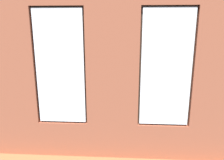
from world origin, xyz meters
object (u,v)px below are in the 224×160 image
at_px(papasan_chair, 92,81).
at_px(potted_plant_mid_room_small, 139,91).
at_px(couch_left, 210,102).
at_px(media_console, 23,96).
at_px(cup_ceramic, 102,93).
at_px(potted_plant_between_couches, 181,110).
at_px(remote_gray, 105,96).
at_px(remote_silver, 84,96).
at_px(tv_flatscreen, 21,77).
at_px(potted_plant_by_left_couch, 183,85).
at_px(potted_plant_beside_window_right, 37,119).
at_px(candle_jar, 95,92).
at_px(coffee_table, 102,96).
at_px(table_plant_small, 117,90).
at_px(couch_by_window, 112,124).

height_order(papasan_chair, potted_plant_mid_room_small, papasan_chair).
relative_size(couch_left, media_console, 1.70).
bearing_deg(cup_ceramic, potted_plant_between_couches, 138.65).
relative_size(remote_gray, papasan_chair, 0.14).
height_order(couch_left, media_console, couch_left).
distance_m(cup_ceramic, remote_gray, 0.18).
height_order(cup_ceramic, remote_silver, cup_ceramic).
height_order(tv_flatscreen, potted_plant_by_left_couch, tv_flatscreen).
height_order(remote_gray, potted_plant_beside_window_right, potted_plant_beside_window_right).
bearing_deg(tv_flatscreen, candle_jar, 176.46).
bearing_deg(coffee_table, couch_left, 177.42).
bearing_deg(tv_flatscreen, remote_gray, 171.77).
bearing_deg(table_plant_small, media_console, -1.87).
bearing_deg(candle_jar, remote_gray, 143.67).
distance_m(couch_left, potted_plant_mid_room_small, 2.12).
bearing_deg(potted_plant_between_couches, potted_plant_by_left_couch, -105.06).
distance_m(candle_jar, table_plant_small, 0.64).
bearing_deg(couch_left, potted_plant_mid_room_small, -112.63).
bearing_deg(candle_jar, tv_flatscreen, -3.54).
xyz_separation_m(candle_jar, tv_flatscreen, (2.28, -0.14, 0.39)).
xyz_separation_m(remote_gray, potted_plant_by_left_couch, (-2.52, -1.39, -0.01)).
bearing_deg(table_plant_small, potted_plant_by_left_couch, -153.25).
relative_size(candle_jar, potted_plant_mid_room_small, 0.23).
bearing_deg(potted_plant_by_left_couch, tv_flatscreen, 11.17).
distance_m(remote_silver, media_console, 2.04).
bearing_deg(remote_silver, papasan_chair, 59.20).
bearing_deg(candle_jar, table_plant_small, -176.18).
bearing_deg(coffee_table, potted_plant_by_left_couch, -154.51).
bearing_deg(cup_ceramic, table_plant_small, -161.20).
xyz_separation_m(candle_jar, media_console, (2.28, -0.14, -0.24)).
relative_size(remote_gray, potted_plant_by_left_couch, 0.26).
height_order(coffee_table, remote_silver, remote_silver).
bearing_deg(potted_plant_mid_room_small, tv_flatscreen, 8.88).
bearing_deg(tv_flatscreen, papasan_chair, -145.75).
bearing_deg(cup_ceramic, media_console, -5.64).
xyz_separation_m(couch_by_window, coffee_table, (0.41, -1.69, 0.06)).
relative_size(remote_silver, tv_flatscreen, 0.16).
xyz_separation_m(candle_jar, potted_plant_beside_window_right, (1.01, 1.89, -0.03)).
xyz_separation_m(coffee_table, potted_plant_between_couches, (-1.86, 1.64, 0.29)).
xyz_separation_m(potted_plant_by_left_couch, potted_plant_between_couches, (0.78, 2.90, 0.24)).
bearing_deg(remote_silver, couch_by_window, -92.15).
bearing_deg(media_console, potted_plant_by_left_couch, -168.80).
relative_size(tv_flatscreen, papasan_chair, 0.86).
bearing_deg(potted_plant_beside_window_right, couch_by_window, -176.44).
height_order(media_console, potted_plant_by_left_couch, potted_plant_by_left_couch).
bearing_deg(table_plant_small, papasan_chair, -56.72).
bearing_deg(media_console, couch_left, 176.04).
bearing_deg(potted_plant_beside_window_right, tv_flatscreen, -57.95).
xyz_separation_m(tv_flatscreen, potted_plant_by_left_couch, (-5.12, -1.01, -0.44)).
bearing_deg(cup_ceramic, potted_plant_mid_room_small, -144.54).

